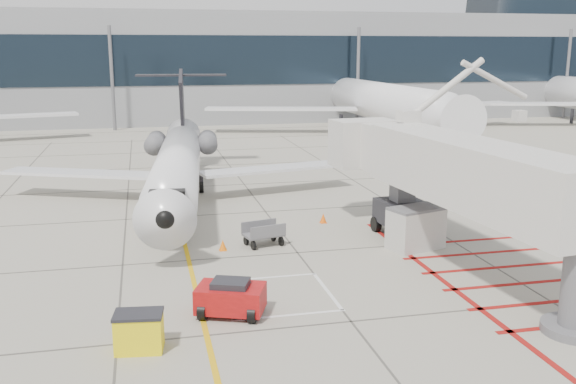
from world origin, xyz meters
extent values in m
plane|color=#9E9888|center=(0.00, 0.00, 0.00)|extent=(260.00, 260.00, 0.00)
cone|color=orange|center=(-3.38, 5.17, 0.26)|extent=(0.37, 0.37, 0.52)
cone|color=#F25C0C|center=(2.65, 8.87, 0.26)|extent=(0.38, 0.38, 0.53)
cube|color=gray|center=(10.00, 70.00, 7.00)|extent=(180.00, 28.00, 14.00)
cube|color=black|center=(10.00, 55.95, 8.00)|extent=(180.00, 0.10, 6.00)
camera|label=1|loc=(-6.84, -24.01, 9.39)|focal=40.00mm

